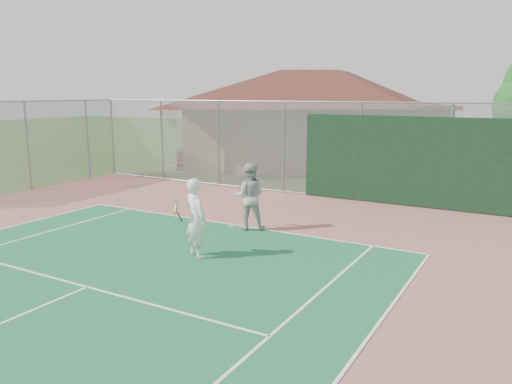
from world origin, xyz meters
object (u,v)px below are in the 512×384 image
at_px(clubhouse, 316,109).
at_px(player_grey_back, 249,197).
at_px(bleachers, 206,158).
at_px(player_white_front, 196,218).

relative_size(clubhouse, player_grey_back, 8.50).
xyz_separation_m(clubhouse, player_grey_back, (3.70, -13.35, -2.05)).
xyz_separation_m(bleachers, player_white_front, (7.82, -11.41, 0.35)).
height_order(clubhouse, bleachers, clubhouse).
bearing_deg(player_grey_back, bleachers, -76.99).
xyz_separation_m(clubhouse, player_white_front, (3.86, -16.07, -2.06)).
relative_size(clubhouse, player_white_front, 8.57).
bearing_deg(bleachers, clubhouse, 36.63).
distance_m(clubhouse, player_grey_back, 14.00).
distance_m(clubhouse, bleachers, 6.57).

